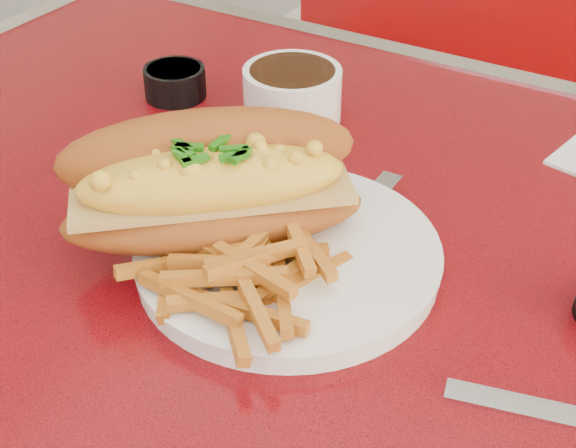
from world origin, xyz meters
The scene contains 8 objects.
diner_table centered at (0.00, 0.00, 0.61)m, with size 1.23×0.83×0.77m.
booth_bench_far centered at (0.00, 0.81, 0.29)m, with size 1.20×0.51×0.90m.
dinner_plate centered at (-0.04, -0.02, 0.78)m, with size 0.29×0.29×0.02m.
mac_hoagie centered at (-0.11, -0.03, 0.83)m, with size 0.25×0.24×0.10m.
fries_pile centered at (-0.06, -0.08, 0.80)m, with size 0.12×0.11×0.04m, color orange, non-canonical shape.
fork centered at (-0.02, 0.05, 0.79)m, with size 0.02×0.15×0.00m.
gravy_ramekin centered at (-0.16, 0.19, 0.80)m, with size 0.12×0.12×0.06m.
sauce_cup_left centered at (-0.30, 0.17, 0.79)m, with size 0.08×0.08×0.03m.
Camera 1 is at (0.21, -0.44, 1.17)m, focal length 50.00 mm.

